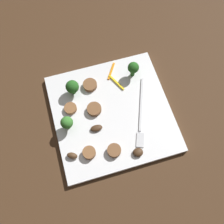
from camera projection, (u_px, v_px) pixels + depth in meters
ground_plane at (112, 114)px, 0.65m from camera, size 1.40×1.40×0.00m
plate at (112, 113)px, 0.64m from camera, size 0.29×0.29×0.01m
fork at (141, 117)px, 0.63m from camera, size 0.17×0.08×0.00m
broccoli_floret_0 at (133, 68)px, 0.65m from camera, size 0.03×0.03×0.05m
broccoli_floret_1 at (67, 123)px, 0.60m from camera, size 0.03×0.03×0.05m
broccoli_floret_2 at (72, 87)px, 0.63m from camera, size 0.03×0.03×0.05m
sausage_slice_0 at (94, 109)px, 0.63m from camera, size 0.04×0.04×0.01m
sausage_slice_1 at (71, 108)px, 0.63m from camera, size 0.04×0.04×0.01m
sausage_slice_2 at (90, 85)px, 0.66m from camera, size 0.04×0.04×0.01m
sausage_slice_3 at (114, 151)px, 0.59m from camera, size 0.04×0.04×0.01m
sausage_slice_4 at (89, 153)px, 0.59m from camera, size 0.04×0.04×0.01m
mushroom_0 at (96, 128)px, 0.62m from camera, size 0.02×0.03×0.01m
mushroom_1 at (72, 156)px, 0.59m from camera, size 0.02×0.03×0.01m
mushroom_2 at (138, 152)px, 0.59m from camera, size 0.02×0.03×0.01m
pepper_strip_0 at (111, 71)px, 0.68m from camera, size 0.05×0.03×0.00m
pepper_strip_1 at (117, 83)px, 0.67m from camera, size 0.05×0.03×0.00m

